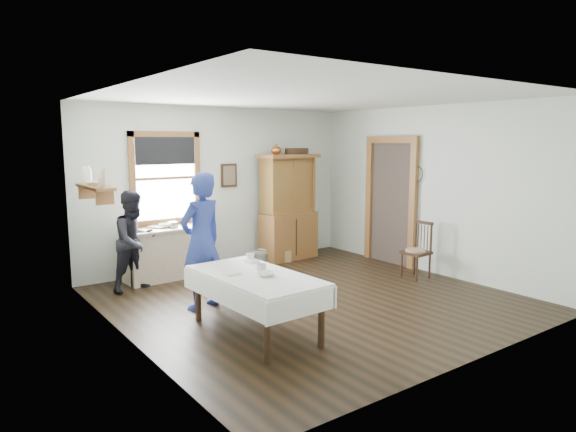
{
  "coord_description": "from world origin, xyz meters",
  "views": [
    {
      "loc": [
        -4.23,
        -5.28,
        2.14
      ],
      "look_at": [
        -0.17,
        0.3,
        1.12
      ],
      "focal_mm": 32.0,
      "sensor_mm": 36.0,
      "label": 1
    }
  ],
  "objects_px": {
    "china_hutch": "(288,207)",
    "wicker_basket": "(280,256)",
    "work_counter": "(169,253)",
    "figure_dark": "(135,244)",
    "woman_blue": "(202,246)",
    "dining_table": "(255,304)",
    "pail": "(260,260)",
    "spindle_chair": "(416,250)"
  },
  "relations": [
    {
      "from": "work_counter",
      "to": "wicker_basket",
      "type": "distance_m",
      "value": 2.07
    },
    {
      "from": "pail",
      "to": "work_counter",
      "type": "bearing_deg",
      "value": 168.05
    },
    {
      "from": "pail",
      "to": "figure_dark",
      "type": "relative_size",
      "value": 0.2
    },
    {
      "from": "dining_table",
      "to": "figure_dark",
      "type": "xyz_separation_m",
      "value": [
        -0.48,
        2.44,
        0.33
      ]
    },
    {
      "from": "work_counter",
      "to": "figure_dark",
      "type": "xyz_separation_m",
      "value": [
        -0.65,
        -0.34,
        0.27
      ]
    },
    {
      "from": "work_counter",
      "to": "pail",
      "type": "relative_size",
      "value": 5.3
    },
    {
      "from": "work_counter",
      "to": "figure_dark",
      "type": "distance_m",
      "value": 0.78
    },
    {
      "from": "figure_dark",
      "to": "wicker_basket",
      "type": "bearing_deg",
      "value": -14.13
    },
    {
      "from": "woman_blue",
      "to": "wicker_basket",
      "type": "bearing_deg",
      "value": -161.75
    },
    {
      "from": "spindle_chair",
      "to": "wicker_basket",
      "type": "relative_size",
      "value": 2.6
    },
    {
      "from": "work_counter",
      "to": "figure_dark",
      "type": "height_order",
      "value": "figure_dark"
    },
    {
      "from": "woman_blue",
      "to": "work_counter",
      "type": "bearing_deg",
      "value": -113.68
    },
    {
      "from": "work_counter",
      "to": "spindle_chair",
      "type": "height_order",
      "value": "spindle_chair"
    },
    {
      "from": "figure_dark",
      "to": "dining_table",
      "type": "bearing_deg",
      "value": -97.51
    },
    {
      "from": "wicker_basket",
      "to": "woman_blue",
      "type": "bearing_deg",
      "value": -146.5
    },
    {
      "from": "figure_dark",
      "to": "work_counter",
      "type": "bearing_deg",
      "value": 8.97
    },
    {
      "from": "dining_table",
      "to": "figure_dark",
      "type": "distance_m",
      "value": 2.51
    },
    {
      "from": "spindle_chair",
      "to": "wicker_basket",
      "type": "bearing_deg",
      "value": 112.66
    },
    {
      "from": "spindle_chair",
      "to": "wicker_basket",
      "type": "distance_m",
      "value": 2.44
    },
    {
      "from": "china_hutch",
      "to": "figure_dark",
      "type": "xyz_separation_m",
      "value": [
        -2.97,
        -0.34,
        -0.28
      ]
    },
    {
      "from": "wicker_basket",
      "to": "pail",
      "type": "bearing_deg",
      "value": -160.42
    },
    {
      "from": "woman_blue",
      "to": "figure_dark",
      "type": "relative_size",
      "value": 1.21
    },
    {
      "from": "dining_table",
      "to": "pail",
      "type": "relative_size",
      "value": 6.4
    },
    {
      "from": "work_counter",
      "to": "figure_dark",
      "type": "relative_size",
      "value": 1.05
    },
    {
      "from": "wicker_basket",
      "to": "spindle_chair",
      "type": "bearing_deg",
      "value": -62.65
    },
    {
      "from": "pail",
      "to": "figure_dark",
      "type": "bearing_deg",
      "value": -179.38
    },
    {
      "from": "china_hutch",
      "to": "wicker_basket",
      "type": "height_order",
      "value": "china_hutch"
    },
    {
      "from": "dining_table",
      "to": "woman_blue",
      "type": "height_order",
      "value": "woman_blue"
    },
    {
      "from": "work_counter",
      "to": "woman_blue",
      "type": "relative_size",
      "value": 0.87
    },
    {
      "from": "pail",
      "to": "figure_dark",
      "type": "xyz_separation_m",
      "value": [
        -2.15,
        -0.02,
        0.54
      ]
    },
    {
      "from": "dining_table",
      "to": "spindle_chair",
      "type": "bearing_deg",
      "value": 8.81
    },
    {
      "from": "wicker_basket",
      "to": "figure_dark",
      "type": "height_order",
      "value": "figure_dark"
    },
    {
      "from": "work_counter",
      "to": "spindle_chair",
      "type": "distance_m",
      "value": 3.88
    },
    {
      "from": "spindle_chair",
      "to": "figure_dark",
      "type": "xyz_separation_m",
      "value": [
        -3.8,
        1.93,
        0.23
      ]
    },
    {
      "from": "work_counter",
      "to": "china_hutch",
      "type": "xyz_separation_m",
      "value": [
        2.32,
        0.0,
        0.55
      ]
    },
    {
      "from": "dining_table",
      "to": "pail",
      "type": "distance_m",
      "value": 2.98
    },
    {
      "from": "dining_table",
      "to": "spindle_chair",
      "type": "xyz_separation_m",
      "value": [
        3.32,
        0.51,
        0.11
      ]
    },
    {
      "from": "china_hutch",
      "to": "dining_table",
      "type": "bearing_deg",
      "value": -135.75
    },
    {
      "from": "spindle_chair",
      "to": "pail",
      "type": "bearing_deg",
      "value": 125.59
    },
    {
      "from": "dining_table",
      "to": "spindle_chair",
      "type": "relative_size",
      "value": 1.91
    },
    {
      "from": "spindle_chair",
      "to": "pail",
      "type": "relative_size",
      "value": 3.35
    },
    {
      "from": "wicker_basket",
      "to": "woman_blue",
      "type": "height_order",
      "value": "woman_blue"
    }
  ]
}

